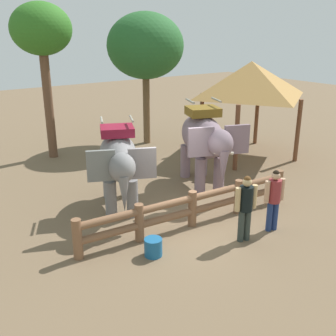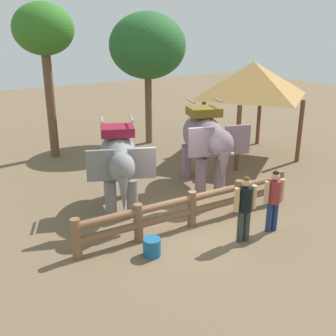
{
  "view_description": "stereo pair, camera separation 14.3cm",
  "coord_description": "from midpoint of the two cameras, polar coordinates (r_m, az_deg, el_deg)",
  "views": [
    {
      "loc": [
        -6.5,
        -8.19,
        5.35
      ],
      "look_at": [
        0.0,
        0.99,
        1.4
      ],
      "focal_mm": 42.97,
      "sensor_mm": 36.0,
      "label": 1
    },
    {
      "loc": [
        -6.39,
        -8.27,
        5.35
      ],
      "look_at": [
        0.0,
        0.99,
        1.4
      ],
      "focal_mm": 42.97,
      "sensor_mm": 36.0,
      "label": 2
    }
  ],
  "objects": [
    {
      "name": "elephant_center",
      "position": [
        13.88,
        4.9,
        4.08
      ],
      "size": [
        2.56,
        3.63,
        3.05
      ],
      "color": "slate",
      "rests_on": "ground"
    },
    {
      "name": "tree_far_left",
      "position": [
        17.51,
        -17.75,
        17.81
      ],
      "size": [
        2.42,
        2.42,
        6.32
      ],
      "color": "brown",
      "rests_on": "ground"
    },
    {
      "name": "elephant_near_left",
      "position": [
        12.11,
        -7.33,
        1.07
      ],
      "size": [
        2.51,
        3.34,
        2.82
      ],
      "color": "slate",
      "rests_on": "ground"
    },
    {
      "name": "log_fence",
      "position": [
        11.34,
        3.12,
        -5.42
      ],
      "size": [
        6.92,
        0.75,
        1.05
      ],
      "color": "brown",
      "rests_on": "ground"
    },
    {
      "name": "thatched_shelter",
      "position": [
        17.42,
        11.42,
        12.18
      ],
      "size": [
        4.76,
        4.76,
        4.04
      ],
      "color": "brown",
      "rests_on": "ground"
    },
    {
      "name": "tourist_man_in_blue",
      "position": [
        10.55,
        10.58,
        -5.04
      ],
      "size": [
        0.63,
        0.42,
        1.82
      ],
      "color": "#2D3733",
      "rests_on": "ground"
    },
    {
      "name": "tree_back_center",
      "position": [
        19.06,
        -3.46,
        16.83
      ],
      "size": [
        3.5,
        3.5,
        6.04
      ],
      "color": "brown",
      "rests_on": "ground"
    },
    {
      "name": "ground_plane",
      "position": [
        11.74,
        2.47,
        -7.78
      ],
      "size": [
        60.0,
        60.0,
        0.0
      ],
      "primitive_type": "plane",
      "color": "brown"
    },
    {
      "name": "tourist_woman_in_black",
      "position": [
        11.27,
        14.46,
        -3.88
      ],
      "size": [
        0.61,
        0.41,
        1.77
      ],
      "color": "navy",
      "rests_on": "ground"
    },
    {
      "name": "feed_bucket",
      "position": [
        10.09,
        -2.52,
        -11.16
      ],
      "size": [
        0.45,
        0.45,
        0.46
      ],
      "color": "#19598C",
      "rests_on": "ground"
    }
  ]
}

